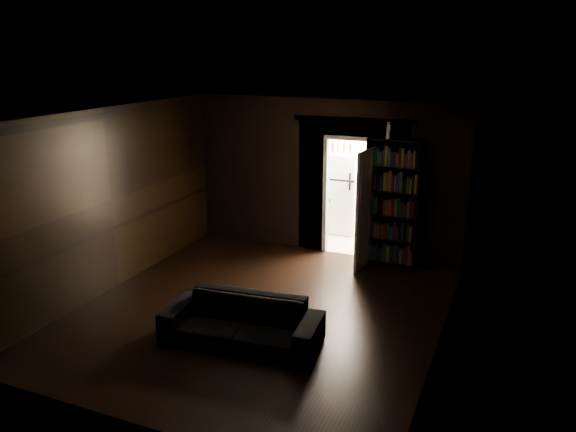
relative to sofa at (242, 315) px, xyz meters
name	(u,v)px	position (x,y,z in m)	size (l,w,h in m)	color
ground	(259,312)	(-0.17, 0.87, -0.39)	(5.50, 5.50, 0.00)	black
room_walls	(288,182)	(-0.18, 1.94, 1.29)	(5.02, 5.61, 2.84)	black
kitchen_alcove	(368,177)	(0.33, 4.74, 0.82)	(2.20, 1.80, 2.60)	beige
sofa	(242,315)	(0.00, 0.00, 0.00)	(2.02, 0.88, 0.78)	black
bookshelf	(392,203)	(1.11, 3.43, 0.71)	(0.90, 0.32, 2.20)	black
refrigerator	(341,192)	(-0.25, 4.90, 0.44)	(0.74, 0.68, 1.65)	white
door	(367,209)	(0.74, 3.18, 0.64)	(0.85, 0.05, 2.05)	silver
figurine	(389,130)	(0.99, 3.40, 1.95)	(0.09, 0.09, 0.28)	white
bottles	(338,146)	(-0.30, 4.77, 1.39)	(0.66, 0.08, 0.27)	black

